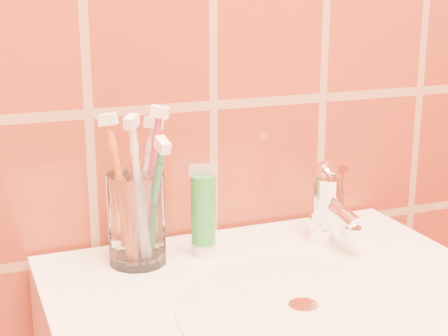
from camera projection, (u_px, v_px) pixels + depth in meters
name	position (u px, v px, depth m)	size (l,w,h in m)	color
glass_tumbler	(137.00, 219.00, 0.91)	(0.08, 0.08, 0.13)	white
toothpaste_tube	(203.00, 214.00, 0.93)	(0.04, 0.03, 0.13)	white
faucet	(328.00, 199.00, 0.99)	(0.05, 0.11, 0.12)	white
toothbrush_0	(122.00, 192.00, 0.89)	(0.05, 0.04, 0.21)	orange
toothbrush_1	(150.00, 186.00, 0.91)	(0.05, 0.04, 0.22)	#AD253D
toothbrush_2	(139.00, 194.00, 0.88)	(0.04, 0.05, 0.21)	white
toothbrush_3	(153.00, 204.00, 0.88)	(0.03, 0.09, 0.19)	#207A46
toothbrush_4	(144.00, 190.00, 0.92)	(0.06, 0.03, 0.20)	silver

